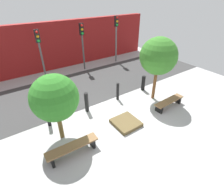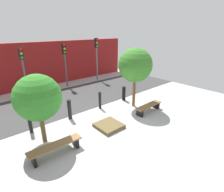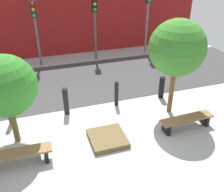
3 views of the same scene
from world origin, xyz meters
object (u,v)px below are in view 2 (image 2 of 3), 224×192
Objects in this scene: planter_bed at (109,126)px; bollard_far_left at (30,123)px; bollard_left at (70,110)px; traffic_light_east at (97,52)px; bollard_right at (124,94)px; tree_behind_left_bench at (38,98)px; traffic_light_mid_east at (65,57)px; bench_right at (148,107)px; tree_behind_right_bench at (135,65)px; bench_left at (56,147)px; bollard_center at (100,100)px; traffic_light_mid_west at (23,63)px.

bollard_far_left is (-2.87, 1.92, 0.39)m from planter_bed.
traffic_light_east is at bearing 42.56° from bollard_left.
bollard_right is (5.74, 0.00, -0.02)m from bollard_far_left.
planter_bed is 0.40× the size of tree_behind_left_bench.
traffic_light_east is (2.98, 0.00, 0.18)m from traffic_light_mid_east.
tree_behind_right_bench reaches higher than bench_right.
tree_behind_left_bench reaches higher than bollard_far_left.
tree_behind_left_bench is at bearing 166.65° from bench_right.
traffic_light_mid_east is at bearing 61.34° from bench_left.
bollard_right is at bearing -74.51° from traffic_light_mid_east.
bollard_center is (-1.71, 1.02, -1.93)m from tree_behind_right_bench.
traffic_light_mid_east reaches higher than bollard_left.
bollard_center is 0.30× the size of traffic_light_mid_east.
bollard_right reaches higher than bench_right.
tree_behind_left_bench is at bearing -169.56° from bollard_right.
tree_behind_left_bench is (-5.34, 1.10, 1.60)m from bench_right.
bollard_left is at bearing 116.47° from planter_bed.
bollard_left reaches higher than bench_right.
bench_left is 2.14m from bollard_far_left.
bench_left is 0.58× the size of tree_behind_right_bench.
tree_behind_right_bench is at bearing -100.98° from bollard_right.
bollard_left is at bearing 30.76° from tree_behind_left_bench.
bollard_center reaches higher than bollard_right.
tree_behind_right_bench reaches higher than traffic_light_mid_west.
traffic_light_mid_east is (4.16, 7.10, 1.98)m from bench_left.
tree_behind_left_bench is 7.31m from traffic_light_mid_east.
bench_right is 1.64× the size of planter_bed.
traffic_light_mid_west reaches higher than tree_behind_left_bench.
planter_bed is at bearing 174.01° from bench_right.
planter_bed is 7.38m from traffic_light_mid_west.
bollard_right is (5.54, 2.12, 0.13)m from bench_left.
traffic_light_east is at bearing 73.33° from tree_behind_right_bench.
bollard_center is (0.96, 1.92, 0.41)m from planter_bed.
planter_bed is at bearing -161.37° from tree_behind_right_bench.
traffic_light_mid_west reaches higher than bollard_center.
bench_left is 5.34m from bench_right.
planter_bed is 7.40m from traffic_light_mid_east.
tree_behind_right_bench reaches higher than bollard_left.
tree_behind_right_bench is 3.42× the size of bollard_center.
traffic_light_mid_east reaches higher than bollard_center.
bench_left is 1.97× the size of bollard_center.
bollard_left is 0.31× the size of traffic_light_mid_east.
tree_behind_right_bench is 3.60× the size of bollard_far_left.
tree_behind_right_bench is at bearing -55.26° from traffic_light_mid_west.
bollard_left is 0.29× the size of traffic_light_east.
traffic_light_mid_east is at bearing 97.74° from bench_right.
tree_behind_right_bench is at bearing -0.00° from tree_behind_left_bench.
bollard_far_left is at bearing 157.34° from bench_right.
bollard_left is (1.91, 0.00, 0.05)m from bollard_far_left.
bench_right is 0.66× the size of tree_behind_left_bench.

